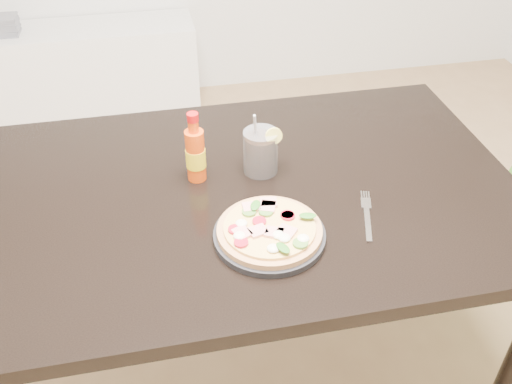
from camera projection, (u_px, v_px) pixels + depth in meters
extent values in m
cube|color=black|center=(247.00, 195.00, 1.47)|extent=(1.40, 0.90, 0.04)
cylinder|color=black|center=(37.00, 237.00, 1.90)|extent=(0.06, 0.06, 0.71)
cylinder|color=black|center=(398.00, 190.00, 2.10)|extent=(0.06, 0.06, 0.71)
cylinder|color=black|center=(269.00, 236.00, 1.30)|extent=(0.26, 0.26, 0.02)
cylinder|color=tan|center=(269.00, 231.00, 1.29)|extent=(0.24, 0.24, 0.01)
cylinder|color=#FEC46E|center=(270.00, 227.00, 1.29)|extent=(0.21, 0.21, 0.01)
cube|color=pink|center=(274.00, 233.00, 1.26)|extent=(0.05, 0.05, 0.01)
cube|color=pink|center=(242.00, 233.00, 1.26)|extent=(0.05, 0.05, 0.01)
cube|color=pink|center=(258.00, 231.00, 1.27)|extent=(0.05, 0.04, 0.01)
cube|color=pink|center=(287.00, 231.00, 1.27)|extent=(0.05, 0.05, 0.01)
cube|color=pink|center=(251.00, 207.00, 1.33)|extent=(0.04, 0.03, 0.01)
cube|color=pink|center=(268.00, 207.00, 1.34)|extent=(0.05, 0.05, 0.01)
cube|color=pink|center=(269.00, 202.00, 1.35)|extent=(0.04, 0.04, 0.01)
cylinder|color=#AE1226|center=(259.00, 221.00, 1.29)|extent=(0.03, 0.03, 0.01)
cylinder|color=#AE1226|center=(235.00, 229.00, 1.27)|extent=(0.03, 0.03, 0.01)
cylinder|color=#AE1226|center=(288.00, 216.00, 1.31)|extent=(0.03, 0.03, 0.01)
cylinder|color=#AE1226|center=(287.00, 215.00, 1.31)|extent=(0.03, 0.03, 0.01)
cylinder|color=#AE1226|center=(241.00, 243.00, 1.24)|extent=(0.03, 0.03, 0.01)
cylinder|color=#497D29|center=(266.00, 212.00, 1.32)|extent=(0.03, 0.03, 0.01)
cylinder|color=#497D29|center=(300.00, 243.00, 1.24)|extent=(0.03, 0.03, 0.01)
cylinder|color=#497D29|center=(249.00, 212.00, 1.32)|extent=(0.03, 0.03, 0.01)
ellipsoid|color=white|center=(278.00, 235.00, 1.26)|extent=(0.03, 0.03, 0.01)
ellipsoid|color=white|center=(241.00, 223.00, 1.29)|extent=(0.03, 0.03, 0.01)
ellipsoid|color=white|center=(273.00, 248.00, 1.22)|extent=(0.03, 0.03, 0.01)
ellipsoid|color=white|center=(239.00, 236.00, 1.25)|extent=(0.03, 0.03, 0.01)
ellipsoid|color=white|center=(303.00, 239.00, 1.25)|extent=(0.03, 0.03, 0.01)
ellipsoid|color=white|center=(284.00, 238.00, 1.25)|extent=(0.03, 0.03, 0.01)
ellipsoid|color=#296D1A|center=(255.00, 205.00, 1.33)|extent=(0.04, 0.05, 0.00)
ellipsoid|color=#296D1A|center=(283.00, 248.00, 1.22)|extent=(0.04, 0.05, 0.00)
ellipsoid|color=#296D1A|center=(308.00, 216.00, 1.30)|extent=(0.04, 0.03, 0.00)
cylinder|color=#DE460D|center=(196.00, 156.00, 1.45)|extent=(0.06, 0.06, 0.14)
cylinder|color=yellow|center=(196.00, 158.00, 1.45)|extent=(0.05, 0.05, 0.05)
cylinder|color=#DE460D|center=(193.00, 126.00, 1.40)|extent=(0.03, 0.03, 0.03)
cylinder|color=red|center=(193.00, 117.00, 1.38)|extent=(0.03, 0.03, 0.02)
cylinder|color=black|center=(261.00, 154.00, 1.49)|extent=(0.08, 0.08, 0.10)
cylinder|color=silver|center=(261.00, 152.00, 1.48)|extent=(0.09, 0.09, 0.12)
cylinder|color=#F2E059|center=(274.00, 136.00, 1.44)|extent=(0.04, 0.01, 0.04)
cylinder|color=#B2B2B7|center=(256.00, 139.00, 1.47)|extent=(0.03, 0.06, 0.17)
cube|color=silver|center=(368.00, 225.00, 1.34)|extent=(0.05, 0.12, 0.00)
cube|color=silver|center=(366.00, 203.00, 1.40)|extent=(0.03, 0.05, 0.00)
cube|color=silver|center=(362.00, 195.00, 1.43)|extent=(0.01, 0.03, 0.00)
cube|color=silver|center=(364.00, 195.00, 1.43)|extent=(0.01, 0.03, 0.00)
cube|color=silver|center=(366.00, 195.00, 1.43)|extent=(0.01, 0.03, 0.00)
cube|color=silver|center=(369.00, 195.00, 1.43)|extent=(0.01, 0.03, 0.00)
cube|color=white|center=(67.00, 73.00, 3.10)|extent=(1.40, 0.34, 0.50)
cube|color=slate|center=(6.00, 33.00, 2.89)|extent=(0.14, 0.12, 0.01)
cube|color=slate|center=(5.00, 31.00, 2.88)|extent=(0.14, 0.12, 0.01)
cube|color=slate|center=(4.00, 29.00, 2.87)|extent=(0.14, 0.12, 0.01)
cube|color=slate|center=(4.00, 27.00, 2.87)|extent=(0.14, 0.12, 0.01)
cube|color=slate|center=(3.00, 25.00, 2.86)|extent=(0.14, 0.12, 0.01)
cube|color=slate|center=(3.00, 23.00, 2.85)|extent=(0.14, 0.12, 0.01)
cube|color=slate|center=(2.00, 21.00, 2.85)|extent=(0.14, 0.12, 0.01)
cube|color=slate|center=(2.00, 19.00, 2.84)|extent=(0.14, 0.12, 0.01)
cube|color=slate|center=(1.00, 17.00, 2.83)|extent=(0.14, 0.12, 0.01)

